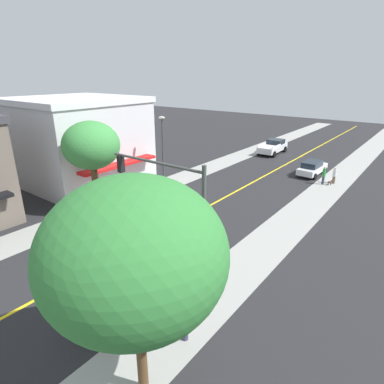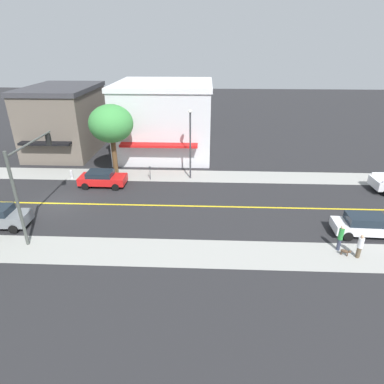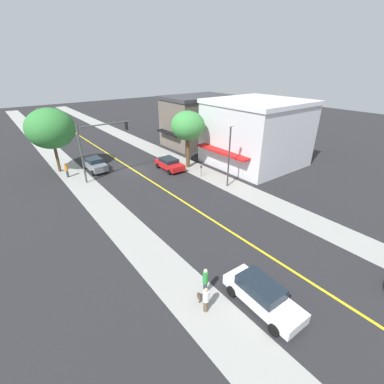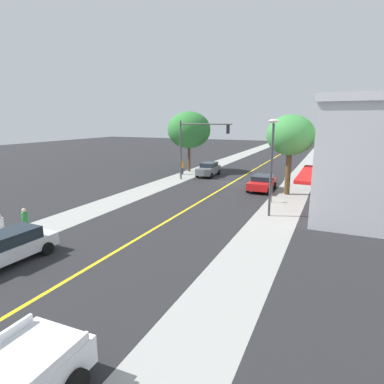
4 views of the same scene
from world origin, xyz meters
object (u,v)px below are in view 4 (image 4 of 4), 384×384
(street_tree_left_near, at_px, (290,136))
(pedestrian_white_shirt, at_px, (1,228))
(street_tree_right_corner, at_px, (189,130))
(fire_hydrant, at_px, (286,181))
(grey_sedan_right_curb, at_px, (209,169))
(white_sedan_right_curb, at_px, (8,247))
(parking_meter, at_px, (272,192))
(pedestrian_green_shirt, at_px, (25,223))
(red_sedan_left_curb, at_px, (262,183))
(traffic_light_mast, at_px, (196,140))
(pedestrian_orange_shirt, at_px, (182,167))
(small_dog, at_px, (16,233))
(street_lamp, at_px, (272,158))

(street_tree_left_near, bearing_deg, pedestrian_white_shirt, 55.78)
(street_tree_right_corner, bearing_deg, pedestrian_white_shirt, 92.12)
(fire_hydrant, xyz_separation_m, grey_sedan_right_curb, (9.17, -1.76, 0.40))
(grey_sedan_right_curb, bearing_deg, fire_hydrant, 77.64)
(white_sedan_right_curb, bearing_deg, street_tree_left_near, 155.71)
(street_tree_right_corner, relative_size, pedestrian_white_shirt, 4.69)
(street_tree_left_near, distance_m, fire_hydrant, 6.44)
(parking_meter, bearing_deg, pedestrian_green_shirt, 51.56)
(white_sedan_right_curb, bearing_deg, red_sedan_left_curb, 162.07)
(traffic_light_mast, distance_m, pedestrian_orange_shirt, 5.50)
(traffic_light_mast, relative_size, pedestrian_green_shirt, 3.59)
(small_dog, bearing_deg, parking_meter, 167.44)
(street_tree_left_near, xyz_separation_m, pedestrian_white_shirt, (12.53, 18.42, -4.37))
(street_tree_left_near, distance_m, pedestrian_green_shirt, 21.51)
(pedestrian_orange_shirt, relative_size, pedestrian_green_shirt, 0.96)
(fire_hydrant, distance_m, red_sedan_left_curb, 3.97)
(white_sedan_right_curb, bearing_deg, grey_sedan_right_curb, -177.96)
(fire_hydrant, height_order, traffic_light_mast, traffic_light_mast)
(parking_meter, height_order, traffic_light_mast, traffic_light_mast)
(pedestrian_white_shirt, relative_size, small_dog, 2.64)
(street_tree_right_corner, bearing_deg, fire_hydrant, 162.08)
(fire_hydrant, bearing_deg, parking_meter, 90.29)
(street_tree_right_corner, distance_m, street_lamp, 20.68)
(grey_sedan_right_curb, bearing_deg, street_tree_left_near, 57.31)
(red_sedan_left_curb, relative_size, pedestrian_green_shirt, 2.35)
(street_tree_left_near, height_order, pedestrian_white_shirt, street_tree_left_near)
(small_dog, bearing_deg, pedestrian_orange_shirt, -150.96)
(small_dog, bearing_deg, pedestrian_white_shirt, 16.65)
(pedestrian_orange_shirt, relative_size, small_dog, 2.81)
(grey_sedan_right_curb, bearing_deg, pedestrian_white_shirt, -7.65)
(white_sedan_right_curb, bearing_deg, traffic_light_mast, -177.24)
(fire_hydrant, distance_m, white_sedan_right_curb, 25.91)
(traffic_light_mast, height_order, pedestrian_green_shirt, traffic_light_mast)
(street_lamp, height_order, red_sedan_left_curb, street_lamp)
(pedestrian_green_shirt, bearing_deg, grey_sedan_right_curb, 22.88)
(street_tree_right_corner, bearing_deg, pedestrian_orange_shirt, 95.87)
(pedestrian_white_shirt, bearing_deg, small_dog, 66.28)
(street_tree_right_corner, height_order, fire_hydrant, street_tree_right_corner)
(street_lamp, relative_size, red_sedan_left_curb, 1.56)
(pedestrian_orange_shirt, height_order, small_dog, pedestrian_orange_shirt)
(parking_meter, bearing_deg, fire_hydrant, -89.71)
(fire_hydrant, distance_m, traffic_light_mast, 10.35)
(traffic_light_mast, height_order, street_lamp, street_lamp)
(pedestrian_green_shirt, bearing_deg, red_sedan_left_curb, 0.10)
(small_dog, bearing_deg, fire_hydrant, 178.95)
(street_tree_left_near, height_order, white_sedan_right_curb, street_tree_left_near)
(street_tree_left_near, xyz_separation_m, traffic_light_mast, (10.19, -2.88, -0.80))
(traffic_light_mast, height_order, small_dog, traffic_light_mast)
(fire_hydrant, xyz_separation_m, pedestrian_orange_shirt, (12.52, -1.55, 0.48))
(street_tree_right_corner, xyz_separation_m, traffic_light_mast, (-3.34, 5.49, -0.85))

